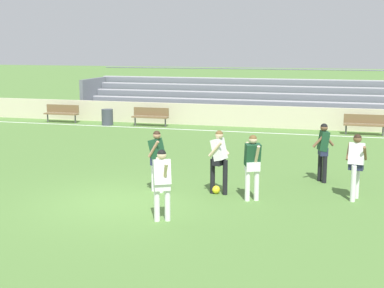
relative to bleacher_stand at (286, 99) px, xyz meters
The scene contains 15 objects.
ground_plane 16.61m from the bleacher_stand, 98.87° to the right, with size 160.00×160.00×0.00m, color #517A38.
field_line_sideline 5.21m from the bleacher_stand, 120.13° to the right, with size 44.00×0.12×0.01m, color white.
sideline_wall 3.84m from the bleacher_stand, 132.31° to the right, with size 48.00×0.16×1.05m, color beige.
bleacher_stand is the anchor object (origin of this frame).
bench_centre_sideline 11.61m from the bleacher_stand, 160.93° to the right, with size 1.80×0.40×0.90m.
bench_far_left 7.25m from the bleacher_stand, 148.41° to the right, with size 1.80×0.40×0.90m.
bench_near_bin 5.42m from the bleacher_stand, 44.64° to the right, with size 1.80×0.40×0.90m.
trash_bin 9.29m from the bleacher_stand, 154.34° to the right, with size 0.56×0.56×0.79m, color #3D424C.
player_white_deep_cover 14.92m from the bleacher_stand, 91.01° to the right, with size 0.52×0.60×1.73m.
player_dark_wide_left 15.33m from the bleacher_stand, 87.40° to the right, with size 0.47×0.59×1.71m.
player_dark_trailing_run 15.27m from the bleacher_stand, 97.23° to the right, with size 0.43×0.54×1.68m.
player_white_challenging 17.51m from the bleacher_stand, 93.29° to the right, with size 0.49×0.64×1.65m.
player_dark_overlapping 13.06m from the bleacher_stand, 79.61° to the right, with size 0.62×0.49×1.72m.
player_white_pressing_high 14.90m from the bleacher_stand, 77.44° to the right, with size 0.53×0.59×1.72m.
soccer_ball 14.95m from the bleacher_stand, 91.30° to the right, with size 0.22×0.22×0.22m, color yellow.
Camera 1 is at (5.36, -12.44, 3.97)m, focal length 51.23 mm.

